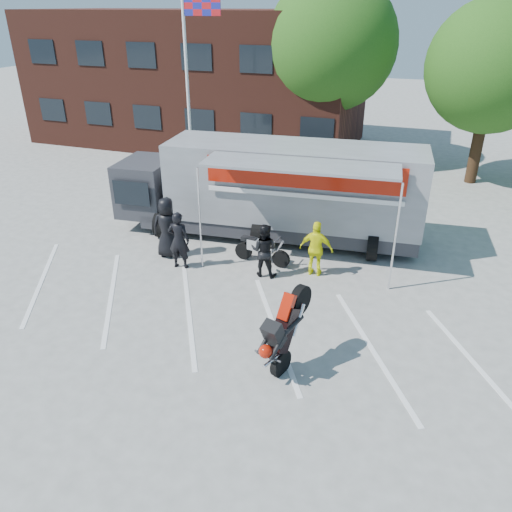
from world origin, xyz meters
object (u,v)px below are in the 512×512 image
Objects in this scene: transporter_truck at (278,236)px; spectator_hivis at (316,249)px; parked_motorcycle at (262,263)px; tree_left at (331,44)px; stunt_bike_rider at (296,357)px; flagpole at (192,66)px; tree_mid at (493,67)px; spectator_leather_a at (167,228)px; spectator_leather_b at (179,240)px; spectator_leather_c at (264,250)px.

transporter_truck is 3.04m from spectator_hivis.
transporter_truck is at bearing 9.81° from parked_motorcycle.
tree_left reaches higher than stunt_bike_rider.
tree_left is (4.24, 6.00, 0.51)m from flagpole.
tree_mid is at bearing 23.97° from flagpole.
flagpole reaches higher than spectator_hivis.
flagpole reaches higher than spectator_leather_a.
parked_motorcycle is 1.03× the size of spectator_leather_b.
spectator_leather_b reaches higher than transporter_truck.
spectator_hivis is (4.71, 0.36, -0.13)m from spectator_leather_a.
spectator_hivis reaches higher than transporter_truck.
flagpole is at bearing -41.38° from spectator_hivis.
spectator_leather_c is at bearing 135.81° from stunt_bike_rider.
tree_mid is (11.24, 5.00, -0.11)m from flagpole.
tree_mid reaches higher than spectator_leather_a.
flagpole is at bearing -87.79° from spectator_leather_a.
spectator_leather_b is 4.12m from spectator_hivis.
tree_left is at bearing 87.72° from transporter_truck.
stunt_bike_rider is at bearing 129.87° from spectator_leather_a.
stunt_bike_rider is at bearing 138.99° from spectator_leather_b.
tree_left reaches higher than tree_mid.
tree_left is 7.10m from tree_mid.
spectator_leather_c reaches higher than transporter_truck.
parked_motorcycle is at bearing -70.53° from spectator_leather_c.
spectator_leather_c is at bearing -150.86° from parked_motorcycle.
tree_mid is (7.00, -1.00, -0.62)m from tree_left.
tree_left is 4.77× the size of spectator_leather_b.
spectator_leather_b is (-2.27, -1.11, 0.91)m from parked_motorcycle.
spectator_leather_b is at bearing 162.12° from stunt_bike_rider.
spectator_hivis reaches higher than spectator_leather_c.
stunt_bike_rider is at bearing -105.07° from tree_mid.
flagpole is at bearing 142.22° from stunt_bike_rider.
tree_left reaches higher than spectator_leather_c.
spectator_leather_c is at bearing -50.78° from flagpole.
spectator_leather_b reaches higher than stunt_bike_rider.
spectator_leather_c is at bearing -178.38° from spectator_leather_b.
spectator_leather_a is (-2.83, -2.59, 0.98)m from transporter_truck.
spectator_leather_a is at bearing -143.19° from transporter_truck.
spectator_leather_a reaches higher than stunt_bike_rider.
stunt_bike_rider is (7.23, -9.90, -5.05)m from flagpole.
tree_mid reaches higher than parked_motorcycle.
stunt_bike_rider is at bearing 116.04° from spectator_leather_c.
stunt_bike_rider is 6.46m from spectator_leather_a.
stunt_bike_rider is (2.42, -6.24, 0.00)m from transporter_truck.
spectator_hivis is (1.74, -0.17, 0.85)m from parked_motorcycle.
spectator_leather_b is at bearing 122.01° from parked_motorcycle.
spectator_hivis is at bearing -41.37° from flagpole.
spectator_leather_b is at bearing -129.49° from transporter_truck.
spectator_leather_a is at bearing -72.40° from flagpole.
flagpole is 4.71× the size of spectator_hivis.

